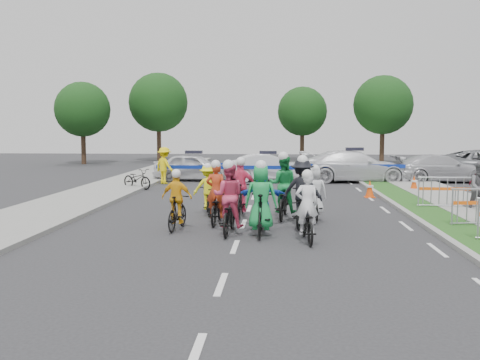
# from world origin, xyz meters

# --- Properties ---
(ground) EXTENTS (90.00, 90.00, 0.00)m
(ground) POSITION_xyz_m (0.00, 0.00, 0.00)
(ground) COLOR #28282B
(ground) RESTS_ON ground
(curb_right) EXTENTS (0.20, 60.00, 0.12)m
(curb_right) POSITION_xyz_m (5.10, 5.00, 0.06)
(curb_right) COLOR gray
(curb_right) RESTS_ON ground
(grass_strip) EXTENTS (1.20, 60.00, 0.11)m
(grass_strip) POSITION_xyz_m (5.80, 5.00, 0.06)
(grass_strip) COLOR #1B4F19
(grass_strip) RESTS_ON ground
(sidewalk_left) EXTENTS (3.00, 60.00, 0.13)m
(sidewalk_left) POSITION_xyz_m (-6.50, 5.00, 0.07)
(sidewalk_left) COLOR gray
(sidewalk_left) RESTS_ON ground
(rider_0) EXTENTS (0.76, 1.79, 1.77)m
(rider_0) POSITION_xyz_m (1.69, 0.72, 0.59)
(rider_0) COLOR black
(rider_0) RESTS_ON ground
(rider_1) EXTENTS (0.83, 1.87, 1.96)m
(rider_1) POSITION_xyz_m (0.56, 1.34, 0.76)
(rider_1) COLOR black
(rider_1) RESTS_ON ground
(rider_2) EXTENTS (0.83, 1.93, 1.95)m
(rider_2) POSITION_xyz_m (-0.29, 1.56, 0.72)
(rider_2) COLOR black
(rider_2) RESTS_ON ground
(rider_3) EXTENTS (0.87, 1.63, 1.67)m
(rider_3) POSITION_xyz_m (-1.73, 1.98, 0.65)
(rider_3) COLOR black
(rider_3) RESTS_ON ground
(rider_4) EXTENTS (1.21, 2.07, 2.02)m
(rider_4) POSITION_xyz_m (1.66, 2.76, 0.78)
(rider_4) COLOR black
(rider_4) RESTS_ON ground
(rider_5) EXTENTS (1.34, 1.60, 1.66)m
(rider_5) POSITION_xyz_m (0.53, 2.49, 0.71)
(rider_5) COLOR black
(rider_5) RESTS_ON ground
(rider_6) EXTENTS (0.70, 1.84, 1.86)m
(rider_6) POSITION_xyz_m (-0.79, 3.00, 0.61)
(rider_6) COLOR black
(rider_6) RESTS_ON ground
(rider_7) EXTENTS (0.73, 1.62, 1.69)m
(rider_7) POSITION_xyz_m (2.08, 3.75, 0.66)
(rider_7) COLOR black
(rider_7) RESTS_ON ground
(rider_8) EXTENTS (0.91, 2.07, 2.05)m
(rider_8) POSITION_xyz_m (1.14, 4.11, 0.75)
(rider_8) COLOR black
(rider_8) RESTS_ON ground
(rider_9) EXTENTS (0.96, 1.80, 1.88)m
(rider_9) POSITION_xyz_m (-0.15, 4.14, 0.72)
(rider_9) COLOR black
(rider_9) RESTS_ON ground
(rider_10) EXTENTS (1.01, 1.71, 1.66)m
(rider_10) POSITION_xyz_m (-1.23, 4.58, 0.65)
(rider_10) COLOR black
(rider_10) RESTS_ON ground
(police_car_0) EXTENTS (4.33, 2.06, 1.43)m
(police_car_0) POSITION_xyz_m (-3.45, 15.64, 0.72)
(police_car_0) COLOR silver
(police_car_0) RESTS_ON ground
(police_car_1) EXTENTS (4.48, 2.10, 1.42)m
(police_car_1) POSITION_xyz_m (0.45, 15.73, 0.71)
(police_car_1) COLOR silver
(police_car_1) RESTS_ON ground
(police_car_2) EXTENTS (5.62, 2.39, 1.62)m
(police_car_2) POSITION_xyz_m (4.88, 15.56, 0.81)
(police_car_2) COLOR silver
(police_car_2) RESTS_ON ground
(civilian_sedan) EXTENTS (5.10, 2.62, 1.42)m
(civilian_sedan) POSITION_xyz_m (9.26, 15.77, 0.71)
(civilian_sedan) COLOR #B9B9BE
(civilian_sedan) RESTS_ON ground
(marshal_hiviz) EXTENTS (1.34, 1.27, 1.82)m
(marshal_hiviz) POSITION_xyz_m (-4.67, 13.98, 0.91)
(marshal_hiviz) COLOR yellow
(marshal_hiviz) RESTS_ON ground
(barrier_2) EXTENTS (2.00, 0.51, 1.12)m
(barrier_2) POSITION_xyz_m (6.70, 6.20, 0.56)
(barrier_2) COLOR #A5A8AD
(barrier_2) RESTS_ON ground
(cone_0) EXTENTS (0.40, 0.40, 0.70)m
(cone_0) POSITION_xyz_m (4.64, 9.31, 0.34)
(cone_0) COLOR #F24C0C
(cone_0) RESTS_ON ground
(cone_1) EXTENTS (0.40, 0.40, 0.70)m
(cone_1) POSITION_xyz_m (6.93, 11.60, 0.34)
(cone_1) COLOR #F24C0C
(cone_1) RESTS_ON ground
(parked_bike) EXTENTS (1.81, 1.50, 0.93)m
(parked_bike) POSITION_xyz_m (-5.42, 11.61, 0.46)
(parked_bike) COLOR black
(parked_bike) RESTS_ON ground
(tree_0) EXTENTS (4.20, 4.20, 6.30)m
(tree_0) POSITION_xyz_m (-14.00, 28.00, 4.19)
(tree_0) COLOR #382619
(tree_0) RESTS_ON ground
(tree_1) EXTENTS (4.55, 4.55, 6.82)m
(tree_1) POSITION_xyz_m (9.00, 30.00, 4.54)
(tree_1) COLOR #382619
(tree_1) RESTS_ON ground
(tree_3) EXTENTS (4.90, 4.90, 7.35)m
(tree_3) POSITION_xyz_m (-9.00, 32.00, 4.89)
(tree_3) COLOR #382619
(tree_3) RESTS_ON ground
(tree_4) EXTENTS (4.20, 4.20, 6.30)m
(tree_4) POSITION_xyz_m (3.00, 34.00, 4.19)
(tree_4) COLOR #382619
(tree_4) RESTS_ON ground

